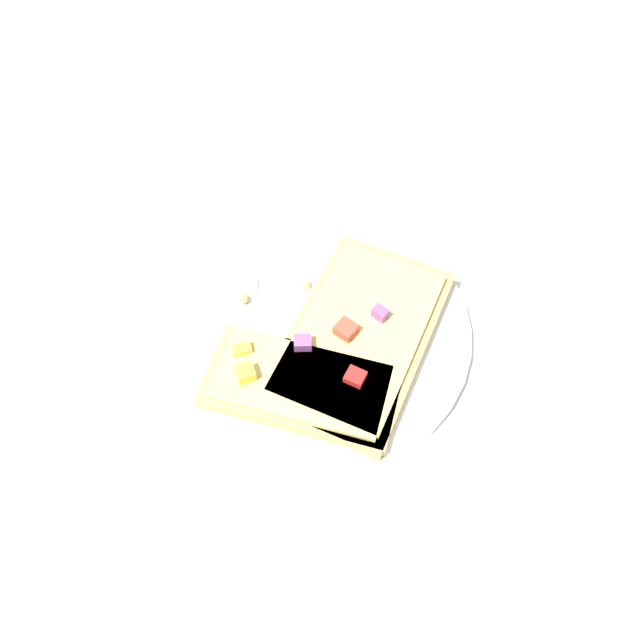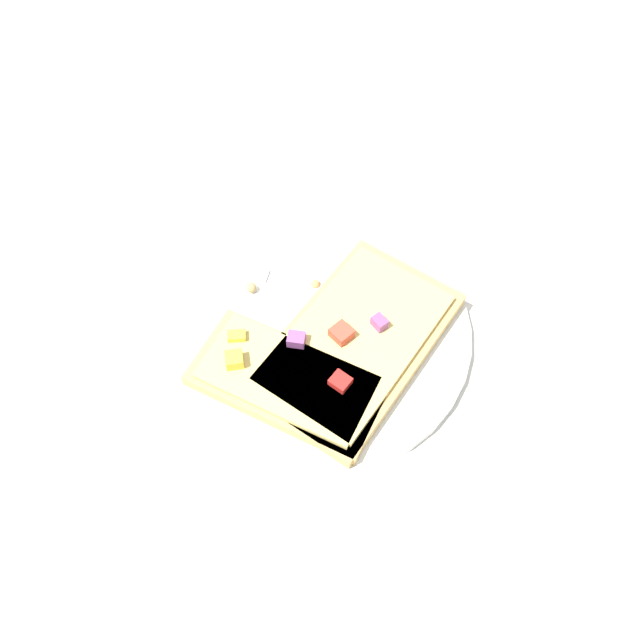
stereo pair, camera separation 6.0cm
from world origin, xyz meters
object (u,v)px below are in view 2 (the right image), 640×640
object	(u,v)px
plate	(320,329)
pizza_slice_main	(356,341)
pizza_slice_corner	(287,381)
fork	(292,342)
knife	(275,280)

from	to	relation	value
plate	pizza_slice_main	xyz separation A→B (m)	(-0.00, 0.04, 0.02)
plate	pizza_slice_main	size ratio (longest dim) A/B	1.41
pizza_slice_main	pizza_slice_corner	size ratio (longest dim) A/B	1.13
plate	pizza_slice_corner	xyz separation A→B (m)	(0.07, 0.01, 0.02)
fork	pizza_slice_corner	xyz separation A→B (m)	(0.04, 0.02, 0.01)
pizza_slice_main	pizza_slice_corner	distance (m)	0.08
knife	pizza_slice_corner	distance (m)	0.12
plate	fork	bearing A→B (deg)	-17.55
knife	pizza_slice_corner	xyz separation A→B (m)	(0.09, 0.08, 0.01)
plate	pizza_slice_corner	world-z (taller)	pizza_slice_corner
fork	knife	world-z (taller)	knife
fork	pizza_slice_main	distance (m)	0.06
knife	plate	bearing A→B (deg)	-35.15
pizza_slice_main	pizza_slice_corner	bearing A→B (deg)	158.12
pizza_slice_corner	plate	bearing A→B (deg)	-88.39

